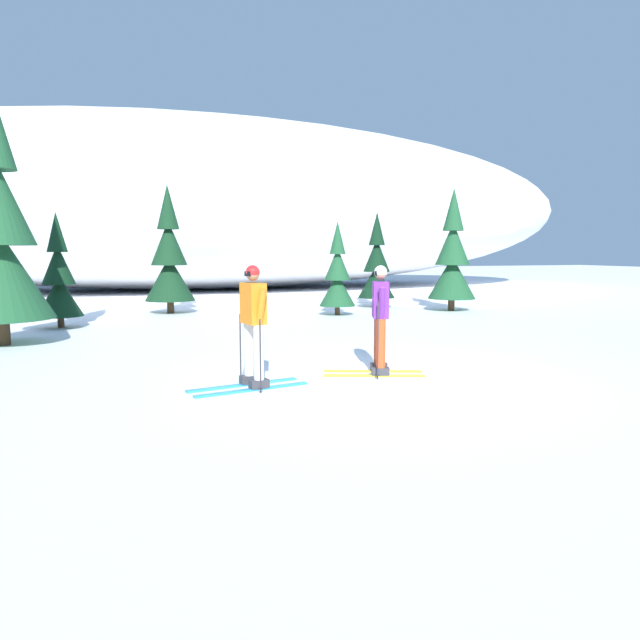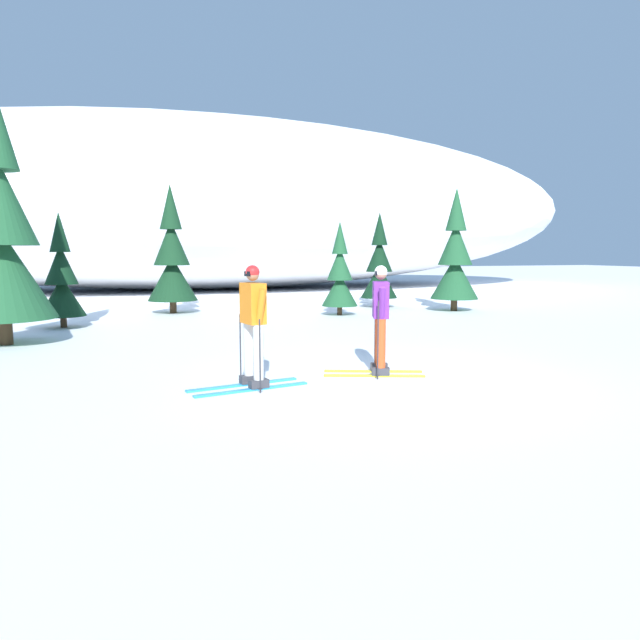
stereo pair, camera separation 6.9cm
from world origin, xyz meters
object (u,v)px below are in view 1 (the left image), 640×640
object	(u,v)px
pine_tree_center_right	(337,276)
pine_tree_right	(377,268)
pine_tree_far_right	(452,260)
pine_tree_left	(59,280)
skier_orange_jacket	(253,323)
skier_purple_jacket	(380,317)
pine_tree_center_left	(169,260)

from	to	relation	value
pine_tree_center_right	pine_tree_right	size ratio (longest dim) A/B	0.86
pine_tree_center_right	pine_tree_right	xyz separation A→B (m)	(2.27, 2.01, 0.19)
pine_tree_center_right	pine_tree_far_right	bearing A→B (deg)	0.02
pine_tree_left	pine_tree_right	world-z (taller)	pine_tree_right
skier_orange_jacket	pine_tree_left	bearing A→B (deg)	111.13
skier_orange_jacket	skier_purple_jacket	distance (m)	2.16
pine_tree_center_right	pine_tree_far_right	xyz separation A→B (m)	(4.13, 0.00, 0.49)
skier_orange_jacket	pine_tree_left	xyz separation A→B (m)	(-3.23, 8.37, 0.31)
skier_orange_jacket	pine_tree_far_right	size ratio (longest dim) A/B	0.44
skier_purple_jacket	pine_tree_center_left	bearing A→B (deg)	102.01
pine_tree_right	pine_tree_center_right	bearing A→B (deg)	-138.51
skier_purple_jacket	pine_tree_center_left	xyz separation A→B (m)	(-2.32, 10.90, 0.78)
skier_purple_jacket	pine_tree_left	xyz separation A→B (m)	(-5.38, 8.14, 0.32)
pine_tree_left	pine_tree_far_right	distance (m)	12.11
pine_tree_center_left	pine_tree_right	bearing A→B (deg)	-2.41
pine_tree_center_right	skier_purple_jacket	bearing A→B (deg)	-106.74
pine_tree_left	pine_tree_center_left	bearing A→B (deg)	42.10
pine_tree_far_right	pine_tree_center_right	bearing A→B (deg)	-179.98
skier_orange_jacket	pine_tree_right	xyz separation A→B (m)	(7.00, 10.83, 0.46)
pine_tree_center_right	pine_tree_right	bearing A→B (deg)	41.49
pine_tree_right	pine_tree_far_right	world-z (taller)	pine_tree_far_right
pine_tree_left	pine_tree_far_right	bearing A→B (deg)	2.15
skier_orange_jacket	pine_tree_right	world-z (taller)	pine_tree_right
skier_orange_jacket	pine_tree_center_right	bearing A→B (deg)	61.80
skier_orange_jacket	pine_tree_center_left	xyz separation A→B (m)	(-0.17, 11.14, 0.77)
skier_orange_jacket	pine_tree_far_right	bearing A→B (deg)	44.89
pine_tree_left	skier_orange_jacket	bearing A→B (deg)	-68.87
pine_tree_center_left	pine_tree_center_right	bearing A→B (deg)	-25.25
skier_purple_jacket	pine_tree_far_right	world-z (taller)	pine_tree_far_right
skier_purple_jacket	pine_tree_right	size ratio (longest dim) A/B	0.52
skier_purple_jacket	pine_tree_far_right	distance (m)	10.93
skier_orange_jacket	pine_tree_center_left	size ratio (longest dim) A/B	0.44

